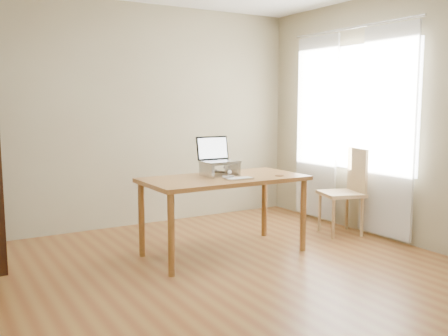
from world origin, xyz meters
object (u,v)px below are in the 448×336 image
Objects in this scene: cat at (217,170)px; desk at (224,186)px; chair at (346,188)px; keyboard at (239,179)px; laptop at (217,156)px.

desk is at bearing -84.89° from cat.
keyboard is at bearing -156.28° from chair.
keyboard is 0.34m from cat.
laptop reaches higher than keyboard.
cat reaches higher than keyboard.
laptop is 1.63m from chair.
laptop is at bearing 89.65° from desk.
keyboard is (0.03, -0.22, 0.10)m from desk.
desk is 3.35× the size of cat.
laptop is at bearing -169.59° from chair.
chair reaches higher than cat.
keyboard is 0.56× the size of cat.
cat is (-0.02, 0.11, 0.14)m from desk.
chair is at bearing -1.60° from desk.
desk is 1.63× the size of chair.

